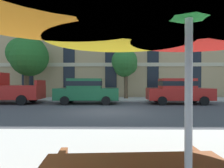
# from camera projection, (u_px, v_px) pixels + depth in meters

# --- Properties ---
(ground_plane) EXTENTS (120.00, 120.00, 0.00)m
(ground_plane) POSITION_uv_depth(u_px,v_px,m) (107.00, 112.00, 10.62)
(ground_plane) COLOR #424244
(sidewalk_far) EXTENTS (56.00, 3.60, 0.12)m
(sidewalk_far) POSITION_uv_depth(u_px,v_px,m) (110.00, 99.00, 17.42)
(sidewalk_far) COLOR #B2ADA3
(sidewalk_far) RESTS_ON ground
(apartment_building) EXTENTS (36.20, 12.08, 16.00)m
(apartment_building) POSITION_uv_depth(u_px,v_px,m) (112.00, 30.00, 25.52)
(apartment_building) COLOR tan
(apartment_building) RESTS_ON ground
(pickup_red) EXTENTS (5.10, 2.12, 2.20)m
(pickup_red) POSITION_uv_depth(u_px,v_px,m) (2.00, 89.00, 14.43)
(pickup_red) COLOR #B21E19
(pickup_red) RESTS_ON ground
(sedan_green) EXTENTS (4.40, 1.98, 1.78)m
(sedan_green) POSITION_uv_depth(u_px,v_px,m) (86.00, 90.00, 14.33)
(sedan_green) COLOR #195933
(sedan_green) RESTS_ON ground
(sedan_red) EXTENTS (4.40, 1.98, 1.78)m
(sedan_red) POSITION_uv_depth(u_px,v_px,m) (178.00, 90.00, 14.23)
(sedan_red) COLOR #B21E19
(sedan_red) RESTS_ON ground
(street_tree_left) EXTENTS (3.60, 3.52, 5.52)m
(street_tree_left) POSITION_uv_depth(u_px,v_px,m) (28.00, 56.00, 17.56)
(street_tree_left) COLOR brown
(street_tree_left) RESTS_ON ground
(street_tree_middle) EXTENTS (2.25, 2.24, 4.45)m
(street_tree_middle) POSITION_uv_depth(u_px,v_px,m) (125.00, 64.00, 17.69)
(street_tree_middle) COLOR brown
(street_tree_middle) RESTS_ON ground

